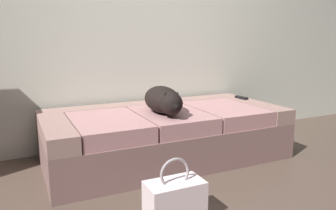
{
  "coord_description": "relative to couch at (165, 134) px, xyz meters",
  "views": [
    {
      "loc": [
        -1.13,
        -1.39,
        1.01
      ],
      "look_at": [
        0.0,
        0.98,
        0.47
      ],
      "focal_mm": 35.09,
      "sensor_mm": 36.0,
      "label": 1
    }
  ],
  "objects": [
    {
      "name": "couch",
      "position": [
        0.0,
        0.0,
        0.0
      ],
      "size": [
        1.97,
        0.94,
        0.42
      ],
      "color": "#82615D",
      "rests_on": "ground"
    },
    {
      "name": "dog_dark",
      "position": [
        -0.07,
        -0.11,
        0.32
      ],
      "size": [
        0.31,
        0.62,
        0.21
      ],
      "color": "black",
      "rests_on": "couch"
    },
    {
      "name": "tv_remote",
      "position": [
        0.9,
        0.14,
        0.22
      ],
      "size": [
        0.05,
        0.15,
        0.02
      ],
      "primitive_type": "cube",
      "rotation": [
        0.0,
        0.0,
        0.07
      ],
      "color": "black",
      "rests_on": "couch"
    },
    {
      "name": "handbag",
      "position": [
        -0.38,
        -0.94,
        -0.08
      ],
      "size": [
        0.32,
        0.18,
        0.38
      ],
      "color": "silver",
      "rests_on": "ground"
    }
  ]
}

